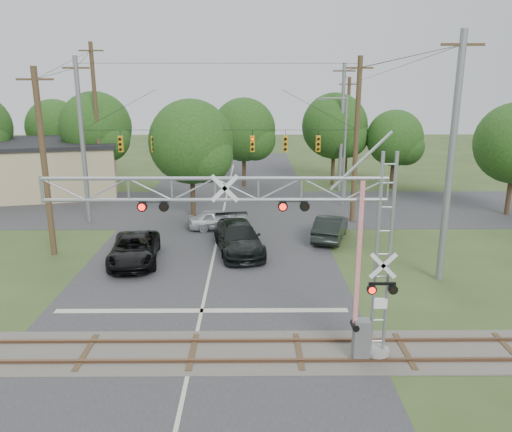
{
  "coord_description": "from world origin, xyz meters",
  "views": [
    {
      "loc": [
        2.25,
        -14.75,
        9.91
      ],
      "look_at": [
        2.43,
        7.5,
        3.84
      ],
      "focal_mm": 35.0,
      "sensor_mm": 36.0,
      "label": 1
    }
  ],
  "objects_px": {
    "pickup_black": "(134,249)",
    "sedan_silver": "(218,219)",
    "crossing_gantry": "(282,235)",
    "streetlight": "(343,146)",
    "commercial_building": "(1,169)",
    "car_dark": "(238,238)",
    "traffic_signal_span": "(232,142)"
  },
  "relations": [
    {
      "from": "car_dark",
      "to": "commercial_building",
      "type": "height_order",
      "value": "commercial_building"
    },
    {
      "from": "traffic_signal_span",
      "to": "car_dark",
      "type": "bearing_deg",
      "value": -85.13
    },
    {
      "from": "traffic_signal_span",
      "to": "streetlight",
      "type": "distance_m",
      "value": 9.82
    },
    {
      "from": "car_dark",
      "to": "commercial_building",
      "type": "bearing_deg",
      "value": 132.87
    },
    {
      "from": "pickup_black",
      "to": "sedan_silver",
      "type": "xyz_separation_m",
      "value": [
        4.27,
        6.48,
        -0.08
      ]
    },
    {
      "from": "commercial_building",
      "to": "sedan_silver",
      "type": "bearing_deg",
      "value": -42.62
    },
    {
      "from": "car_dark",
      "to": "sedan_silver",
      "type": "bearing_deg",
      "value": 96.8
    },
    {
      "from": "pickup_black",
      "to": "sedan_silver",
      "type": "height_order",
      "value": "pickup_black"
    },
    {
      "from": "pickup_black",
      "to": "streetlight",
      "type": "distance_m",
      "value": 19.4
    },
    {
      "from": "traffic_signal_span",
      "to": "commercial_building",
      "type": "distance_m",
      "value": 23.03
    },
    {
      "from": "commercial_building",
      "to": "streetlight",
      "type": "height_order",
      "value": "streetlight"
    },
    {
      "from": "car_dark",
      "to": "sedan_silver",
      "type": "relative_size",
      "value": 1.49
    },
    {
      "from": "sedan_silver",
      "to": "traffic_signal_span",
      "type": "bearing_deg",
      "value": -39.84
    },
    {
      "from": "traffic_signal_span",
      "to": "sedan_silver",
      "type": "relative_size",
      "value": 4.78
    },
    {
      "from": "car_dark",
      "to": "streetlight",
      "type": "bearing_deg",
      "value": 43.75
    },
    {
      "from": "crossing_gantry",
      "to": "commercial_building",
      "type": "relative_size",
      "value": 0.56
    },
    {
      "from": "traffic_signal_span",
      "to": "commercial_building",
      "type": "bearing_deg",
      "value": 156.33
    },
    {
      "from": "streetlight",
      "to": "traffic_signal_span",
      "type": "bearing_deg",
      "value": -150.99
    },
    {
      "from": "crossing_gantry",
      "to": "streetlight",
      "type": "bearing_deg",
      "value": 75.09
    },
    {
      "from": "crossing_gantry",
      "to": "sedan_silver",
      "type": "relative_size",
      "value": 3.02
    },
    {
      "from": "crossing_gantry",
      "to": "streetlight",
      "type": "xyz_separation_m",
      "value": [
        6.16,
        23.11,
        0.13
      ]
    },
    {
      "from": "car_dark",
      "to": "sedan_silver",
      "type": "distance_m",
      "value": 4.99
    },
    {
      "from": "sedan_silver",
      "to": "commercial_building",
      "type": "bearing_deg",
      "value": 49.69
    },
    {
      "from": "car_dark",
      "to": "streetlight",
      "type": "relative_size",
      "value": 0.69
    },
    {
      "from": "car_dark",
      "to": "sedan_silver",
      "type": "xyz_separation_m",
      "value": [
        -1.52,
        4.75,
        -0.18
      ]
    },
    {
      "from": "crossing_gantry",
      "to": "streetlight",
      "type": "height_order",
      "value": "streetlight"
    },
    {
      "from": "traffic_signal_span",
      "to": "car_dark",
      "type": "xyz_separation_m",
      "value": [
        0.56,
        -6.54,
        -4.86
      ]
    },
    {
      "from": "traffic_signal_span",
      "to": "streetlight",
      "type": "height_order",
      "value": "traffic_signal_span"
    },
    {
      "from": "pickup_black",
      "to": "crossing_gantry",
      "type": "bearing_deg",
      "value": -59.56
    },
    {
      "from": "streetlight",
      "to": "commercial_building",
      "type": "bearing_deg",
      "value": 171.49
    },
    {
      "from": "crossing_gantry",
      "to": "commercial_building",
      "type": "distance_m",
      "value": 36.11
    },
    {
      "from": "crossing_gantry",
      "to": "traffic_signal_span",
      "type": "relative_size",
      "value": 0.63
    }
  ]
}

